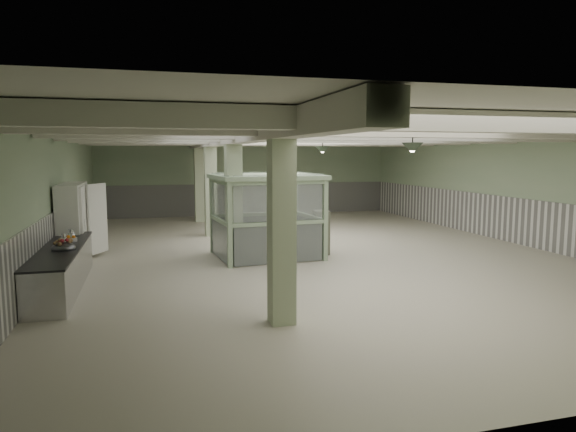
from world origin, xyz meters
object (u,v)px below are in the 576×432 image
object	(u,v)px
prep_counter	(62,268)
walkin_cooler	(74,224)
guard_booth	(266,200)
filing_cabinet	(321,232)

from	to	relation	value
prep_counter	walkin_cooler	world-z (taller)	walkin_cooler
guard_booth	prep_counter	bearing A→B (deg)	-160.41
walkin_cooler	guard_booth	world-z (taller)	guard_booth
prep_counter	guard_booth	distance (m)	5.71
walkin_cooler	filing_cabinet	xyz separation A→B (m)	(6.83, -0.62, -0.40)
prep_counter	walkin_cooler	size ratio (longest dim) A/B	2.05
prep_counter	guard_booth	size ratio (longest dim) A/B	1.50
guard_booth	filing_cabinet	bearing A→B (deg)	-5.26
guard_booth	filing_cabinet	world-z (taller)	guard_booth
prep_counter	guard_booth	xyz separation A→B (m)	(5.10, 2.27, 1.17)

